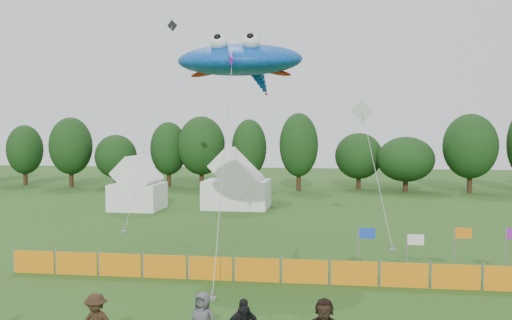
# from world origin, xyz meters

# --- Properties ---
(treeline) EXTENTS (104.57, 8.78, 8.36)m
(treeline) POSITION_xyz_m (1.61, 44.93, 4.18)
(treeline) COLOR #382314
(treeline) RESTS_ON ground
(tent_left) EXTENTS (3.88, 3.88, 3.42)m
(tent_left) POSITION_xyz_m (-12.73, 27.94, 1.73)
(tent_left) COLOR white
(tent_left) RESTS_ON ground
(tent_right) EXTENTS (5.26, 4.21, 3.71)m
(tent_right) POSITION_xyz_m (-5.06, 30.02, 1.87)
(tent_right) COLOR white
(tent_right) RESTS_ON ground
(barrier_fence) EXTENTS (21.90, 0.06, 1.00)m
(barrier_fence) POSITION_xyz_m (-0.22, 7.79, 0.50)
(barrier_fence) COLOR orange
(barrier_fence) RESTS_ON ground
(flag_row) EXTENTS (6.73, 0.42, 2.30)m
(flag_row) POSITION_xyz_m (7.20, 9.07, 1.47)
(flag_row) COLOR gray
(flag_row) RESTS_ON ground
(stingray_kite) EXTENTS (6.56, 17.72, 11.17)m
(stingray_kite) POSITION_xyz_m (-1.96, 14.40, 9.97)
(stingray_kite) COLOR blue
(stingray_kite) RESTS_ON ground
(small_kite_white) EXTENTS (2.34, 4.46, 8.18)m
(small_kite_white) POSITION_xyz_m (4.84, 18.21, 5.83)
(small_kite_white) COLOR silver
(small_kite_white) RESTS_ON ground
(small_kite_dark) EXTENTS (1.48, 7.88, 14.47)m
(small_kite_dark) POSITION_xyz_m (-9.48, 22.34, 8.01)
(small_kite_dark) COLOR black
(small_kite_dark) RESTS_ON ground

